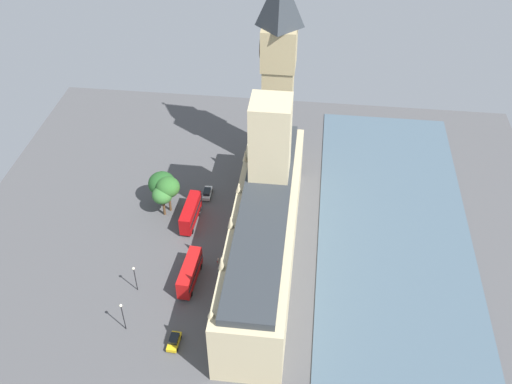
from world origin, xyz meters
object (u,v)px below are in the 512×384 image
double_decker_bus_corner (190,272)px  pedestrian_leading (218,261)px  plane_tree_opposite_hall (168,187)px  plane_tree_by_river_gate (162,195)px  parliament_building (265,223)px  car_yellow_cab_midblock (174,341)px  car_white_trailing (207,193)px  double_decker_bus_near_tower (191,213)px  clock_tower (278,71)px  pedestrian_under_trees (233,219)px  street_lamp_slot_10 (135,274)px  plane_tree_far_end (162,184)px  street_lamp_kerbside (122,312)px

double_decker_bus_corner → pedestrian_leading: size_ratio=6.60×
plane_tree_opposite_hall → plane_tree_by_river_gate: size_ratio=1.18×
parliament_building → car_yellow_cab_midblock: bearing=60.4°
car_white_trailing → double_decker_bus_near_tower: double_decker_bus_near_tower is taller
clock_tower → plane_tree_by_river_gate: (23.19, 22.88, -19.69)m
car_white_trailing → pedestrian_under_trees: bearing=-50.2°
double_decker_bus_near_tower → pedestrian_under_trees: 9.48m
parliament_building → pedestrian_under_trees: bearing=-48.4°
plane_tree_opposite_hall → car_yellow_cab_midblock: bearing=104.2°
double_decker_bus_near_tower → clock_tower: bearing=-121.9°
clock_tower → car_yellow_cab_midblock: clock_tower is taller
street_lamp_slot_10 → clock_tower: bearing=-117.3°
pedestrian_leading → plane_tree_far_end: size_ratio=0.19×
car_yellow_cab_midblock → street_lamp_kerbside: street_lamp_kerbside is taller
plane_tree_by_river_gate → plane_tree_far_end: bearing=-75.0°
double_decker_bus_corner → pedestrian_under_trees: bearing=-104.0°
car_white_trailing → pedestrian_under_trees: 10.93m
double_decker_bus_near_tower → street_lamp_kerbside: bearing=80.9°
plane_tree_by_river_gate → pedestrian_under_trees: bearing=177.6°
double_decker_bus_near_tower → pedestrian_under_trees: size_ratio=6.96×
double_decker_bus_corner → street_lamp_kerbside: (9.56, 12.75, 2.18)m
plane_tree_opposite_hall → street_lamp_kerbside: plane_tree_opposite_hall is taller
plane_tree_far_end → plane_tree_opposite_hall: bearing=133.0°
car_yellow_cab_midblock → plane_tree_opposite_hall: (8.97, -35.51, 5.87)m
pedestrian_under_trees → plane_tree_opposite_hall: 16.04m
clock_tower → parliament_building: bearing=91.0°
car_yellow_cab_midblock → street_lamp_kerbside: 10.67m
pedestrian_leading → plane_tree_by_river_gate: bearing=-9.8°
street_lamp_kerbside → pedestrian_leading: bearing=-128.2°
car_yellow_cab_midblock → pedestrian_under_trees: size_ratio=2.75×
plane_tree_far_end → street_lamp_kerbside: bearing=92.1°
pedestrian_leading → street_lamp_slot_10: 17.55m
plane_tree_opposite_hall → plane_tree_far_end: plane_tree_opposite_hall is taller
double_decker_bus_corner → plane_tree_far_end: size_ratio=1.24×
street_lamp_kerbside → clock_tower: bearing=-112.7°
double_decker_bus_corner → pedestrian_leading: bearing=-127.5°
clock_tower → double_decker_bus_near_tower: clock_tower is taller
parliament_building → plane_tree_far_end: (24.72, -13.38, -2.86)m
clock_tower → street_lamp_kerbside: clock_tower is taller
double_decker_bus_near_tower → plane_tree_opposite_hall: 7.52m
plane_tree_opposite_hall → street_lamp_kerbside: size_ratio=1.30×
plane_tree_far_end → street_lamp_slot_10: plane_tree_far_end is taller
street_lamp_kerbside → street_lamp_slot_10: (0.42, -9.39, -0.34)m
car_yellow_cab_midblock → plane_tree_by_river_gate: 35.73m
car_yellow_cab_midblock → plane_tree_opposite_hall: size_ratio=0.46×
plane_tree_far_end → pedestrian_leading: bearing=132.1°
pedestrian_under_trees → car_yellow_cab_midblock: bearing=-117.3°
parliament_building → street_lamp_slot_10: (23.86, 12.62, -4.31)m
double_decker_bus_near_tower → street_lamp_kerbside: street_lamp_kerbside is taller
car_yellow_cab_midblock → pedestrian_under_trees: 33.80m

